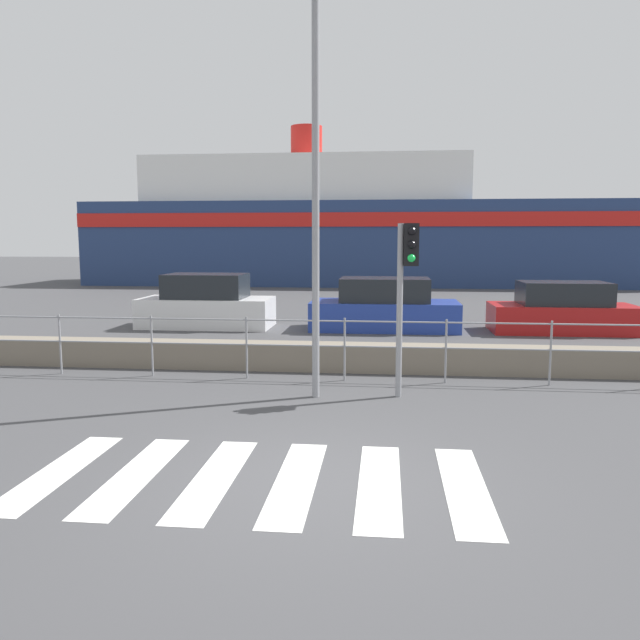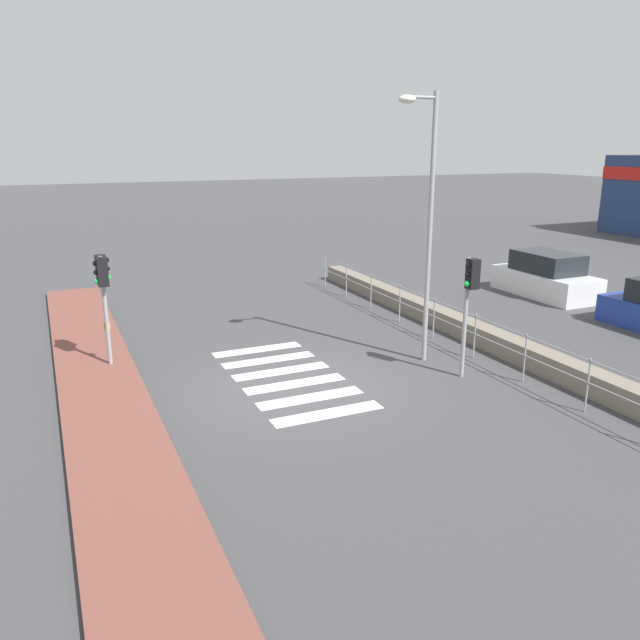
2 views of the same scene
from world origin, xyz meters
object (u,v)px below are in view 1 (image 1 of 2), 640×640
Objects in this scene: streetlamp at (314,150)px; parked_car_blue at (384,308)px; parked_car_white at (207,304)px; parked_car_red at (562,311)px; ferry_boat at (360,231)px; traffic_light_far at (407,271)px.

streetlamp reaches higher than parked_car_blue.
parked_car_white reaches higher than parked_car_red.
ferry_boat reaches higher than parked_car_red.
traffic_light_far is at bearing -85.96° from ferry_boat.
ferry_boat is at bearing 94.04° from traffic_light_far.
traffic_light_far is at bearing -87.31° from parked_car_blue.
parked_car_blue is (1.10, 8.07, -3.33)m from streetlamp.
ferry_boat is 8.40× the size of parked_car_white.
parked_car_white is (-5.61, 7.74, -1.42)m from traffic_light_far.
parked_car_red is at bearing 59.32° from traffic_light_far.
ferry_boat is at bearing 78.52° from parked_car_white.
traffic_light_far is 9.13m from parked_car_red.
parked_car_white is at bearing 125.94° from traffic_light_far.
parked_car_white is (-4.15, 8.07, -3.30)m from streetlamp.
streetlamp reaches higher than parked_car_red.
parked_car_blue is 4.96m from parked_car_red.
traffic_light_far is 0.74× the size of parked_car_white.
streetlamp is 8.80m from parked_car_blue.
traffic_light_far is at bearing -120.68° from parked_car_red.
traffic_light_far is 2.40m from streetlamp.
parked_car_white is 5.25m from parked_car_blue.
parked_car_white is 0.99× the size of parked_car_red.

